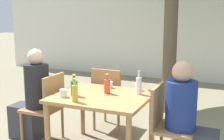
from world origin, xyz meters
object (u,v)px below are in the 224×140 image
green_bottle_2 (74,88)px  drinking_glass_1 (63,93)px  patio_chair_1 (167,121)px  person_seated_1 (189,123)px  water_bottle_0 (139,85)px  person_seated_0 (32,100)px  soda_bottle_1 (107,86)px  drinking_glass_2 (138,87)px  oil_cruet_3 (75,93)px  patio_chair_0 (47,104)px  dining_table_front (102,102)px  drinking_glass_0 (110,85)px  patio_chair_2 (109,95)px

green_bottle_2 → drinking_glass_1: green_bottle_2 is taller
patio_chair_1 → person_seated_1: (0.24, -0.00, 0.02)m
water_bottle_0 → patio_chair_1: bearing=-28.3°
water_bottle_0 → green_bottle_2: 0.77m
person_seated_0 → soda_bottle_1: bearing=95.3°
drinking_glass_2 → water_bottle_0: bearing=-68.4°
oil_cruet_3 → soda_bottle_1: bearing=68.5°
patio_chair_0 → drinking_glass_1: (0.41, -0.25, 0.25)m
drinking_glass_2 → patio_chair_0: bearing=-160.8°
dining_table_front → drinking_glass_2: size_ratio=11.93×
dining_table_front → drinking_glass_0: 0.39m
person_seated_0 → green_bottle_2: size_ratio=4.83×
person_seated_1 → drinking_glass_2: 0.84m
person_seated_1 → water_bottle_0: size_ratio=4.18×
patio_chair_0 → soda_bottle_1: size_ratio=3.78×
soda_bottle_1 → green_bottle_2: size_ratio=0.94×
water_bottle_0 → drinking_glass_0: (-0.44, 0.14, -0.07)m
water_bottle_0 → drinking_glass_0: 0.47m
person_seated_0 → drinking_glass_2: bearing=106.0°
soda_bottle_1 → green_bottle_2: (-0.31, -0.25, 0.01)m
patio_chair_2 → patio_chair_0: bearing=51.3°
dining_table_front → person_seated_1: person_seated_1 is taller
soda_bottle_1 → drinking_glass_0: size_ratio=2.92×
oil_cruet_3 → drinking_glass_1: oil_cruet_3 is taller
patio_chair_0 → soda_bottle_1: soda_bottle_1 is taller
patio_chair_1 → dining_table_front: bearing=90.0°
patio_chair_1 → water_bottle_0: water_bottle_0 is taller
oil_cruet_3 → patio_chair_2: bearing=93.5°
soda_bottle_1 → person_seated_1: bearing=-5.6°
green_bottle_2 → water_bottle_0: bearing=28.6°
soda_bottle_1 → drinking_glass_0: 0.28m
water_bottle_0 → drinking_glass_0: size_ratio=3.46×
oil_cruet_3 → patio_chair_1: bearing=20.7°
green_bottle_2 → patio_chair_0: bearing=163.3°
oil_cruet_3 → drinking_glass_2: 0.88m
patio_chair_1 → drinking_glass_0: 0.95m
person_seated_0 → drinking_glass_2: 1.41m
patio_chair_2 → green_bottle_2: (-0.06, -0.86, 0.31)m
soda_bottle_1 → dining_table_front: bearing=-103.2°
person_seated_1 → dining_table_front: bearing=90.0°
patio_chair_1 → drinking_glass_1: patio_chair_1 is taller
drinking_glass_0 → patio_chair_2: bearing=115.2°
green_bottle_2 → dining_table_front: bearing=27.7°
patio_chair_0 → dining_table_front: bearing=90.0°
drinking_glass_0 → drinking_glass_2: size_ratio=0.89×
water_bottle_0 → person_seated_1: bearing=-18.7°
patio_chair_0 → person_seated_1: person_seated_1 is taller
oil_cruet_3 → drinking_glass_2: size_ratio=2.83×
water_bottle_0 → drinking_glass_2: size_ratio=3.07×
soda_bottle_1 → patio_chair_2: bearing=111.9°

